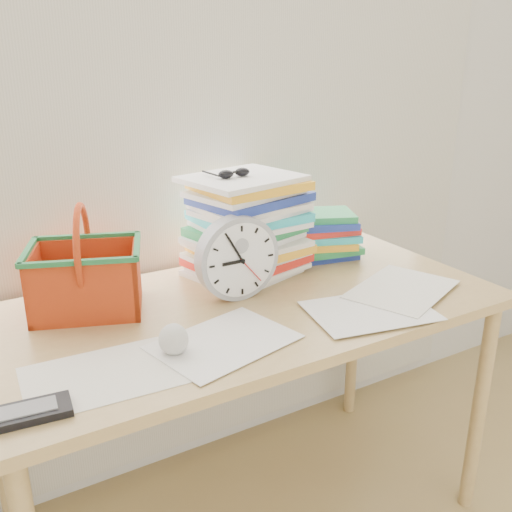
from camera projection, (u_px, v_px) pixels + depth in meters
curtain at (183, 87)px, 1.68m from camera, size 2.40×0.01×2.50m
desk at (247, 327)px, 1.58m from camera, size 1.40×0.70×0.75m
paper_stack at (248, 226)px, 1.71m from camera, size 0.39×0.34×0.31m
clock at (237, 258)px, 1.55m from camera, size 0.24×0.05×0.24m
sunglasses at (234, 173)px, 1.63m from camera, size 0.13×0.11×0.03m
book_stack at (321, 235)px, 1.89m from camera, size 0.30×0.26×0.15m
basket at (84, 260)px, 1.47m from camera, size 0.34×0.30×0.28m
crumpled_ball at (173, 339)px, 1.28m from camera, size 0.07×0.07×0.07m
calculator at (28, 413)px, 1.07m from camera, size 0.17×0.09×0.02m
scattered_papers at (247, 301)px, 1.55m from camera, size 1.26×0.42×0.02m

